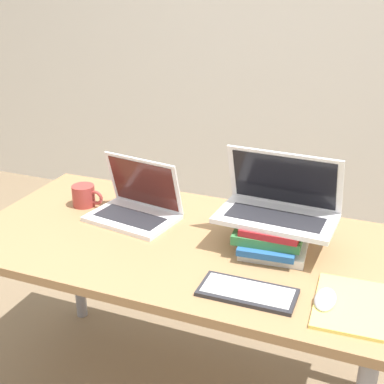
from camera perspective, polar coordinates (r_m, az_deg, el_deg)
name	(u,v)px	position (r m, az deg, el deg)	size (l,w,h in m)	color
wall_back	(300,4)	(3.31, 11.47, 19.03)	(8.00, 0.05, 2.70)	silver
desk	(180,258)	(1.85, -1.33, -7.08)	(1.43, 0.76, 0.70)	#9E754C
laptop_left	(136,206)	(1.96, -6.00, -1.50)	(0.34, 0.26, 0.22)	silver
book_stack	(273,234)	(1.76, 8.66, -4.48)	(0.25, 0.28, 0.10)	white
laptop_on_books	(279,205)	(1.73, 9.23, -1.39)	(0.38, 0.23, 0.22)	silver
wireless_keyboard	(248,292)	(1.53, 5.94, -10.59)	(0.28, 0.13, 0.01)	#28282D
mouse	(325,299)	(1.53, 14.03, -11.05)	(0.06, 0.11, 0.03)	#B2B2B7
notepad	(349,305)	(1.54, 16.41, -11.49)	(0.20, 0.27, 0.01)	#EFE066
mug	(84,196)	(2.09, -11.42, -0.39)	(0.13, 0.09, 0.08)	#9E3833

